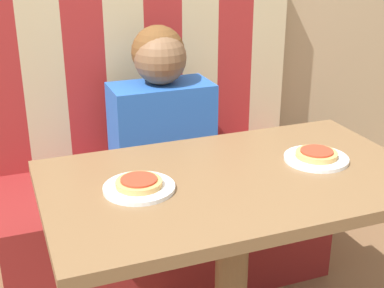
% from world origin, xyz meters
% --- Properties ---
extents(booth_seat, '(1.33, 0.57, 0.48)m').
position_xyz_m(booth_seat, '(0.00, 0.68, 0.24)').
color(booth_seat, maroon).
rests_on(booth_seat, ground_plane).
extents(booth_backrest, '(1.33, 0.07, 0.77)m').
position_xyz_m(booth_backrest, '(-0.00, 0.92, 0.86)').
color(booth_backrest, maroon).
rests_on(booth_backrest, booth_seat).
extents(dining_table, '(1.07, 0.63, 0.77)m').
position_xyz_m(dining_table, '(0.00, 0.00, 0.66)').
color(dining_table, brown).
rests_on(dining_table, ground_plane).
extents(person, '(0.40, 0.23, 0.60)m').
position_xyz_m(person, '(0.00, 0.68, 0.78)').
color(person, '#2356B2').
rests_on(person, booth_seat).
extents(plate_left, '(0.19, 0.19, 0.01)m').
position_xyz_m(plate_left, '(-0.28, 0.01, 0.77)').
color(plate_left, white).
rests_on(plate_left, dining_table).
extents(plate_right, '(0.19, 0.19, 0.01)m').
position_xyz_m(plate_right, '(0.28, 0.01, 0.77)').
color(plate_right, white).
rests_on(plate_right, dining_table).
extents(pizza_left, '(0.13, 0.13, 0.02)m').
position_xyz_m(pizza_left, '(-0.28, 0.01, 0.79)').
color(pizza_left, tan).
rests_on(pizza_left, plate_left).
extents(pizza_right, '(0.13, 0.13, 0.02)m').
position_xyz_m(pizza_right, '(0.28, 0.01, 0.79)').
color(pizza_right, tan).
rests_on(pizza_right, plate_right).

